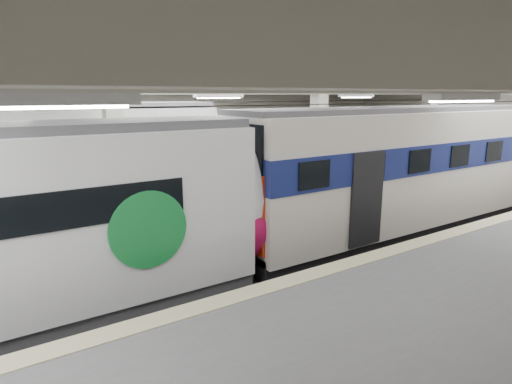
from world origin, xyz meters
TOP-DOWN VIEW (x-y plane):
  - station_hall at (0.00, -1.74)m, footprint 36.00×24.00m
  - modern_emu at (-5.87, -0.00)m, footprint 13.69×2.83m
  - older_rer at (6.35, 0.00)m, footprint 13.93×3.07m

SIDE VIEW (x-z plane):
  - modern_emu at x=-5.87m, z-range -0.04..4.39m
  - older_rer at x=6.35m, z-range 0.11..4.68m
  - station_hall at x=0.00m, z-range 0.37..6.12m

